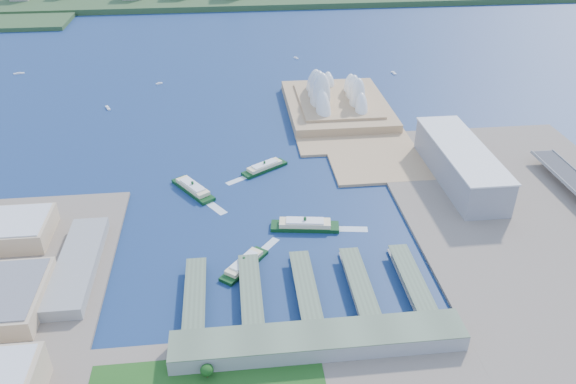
{
  "coord_description": "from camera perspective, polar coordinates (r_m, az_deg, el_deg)",
  "views": [
    {
      "loc": [
        -35.69,
        -404.23,
        290.36
      ],
      "look_at": [
        14.21,
        47.5,
        18.0
      ],
      "focal_mm": 35.0,
      "sensor_mm": 36.0,
      "label": 1
    }
  ],
  "objects": [
    {
      "name": "ground",
      "position": [
        498.99,
        -1.03,
        -4.66
      ],
      "size": [
        3000.0,
        3000.0,
        0.0
      ],
      "primitive_type": "plane",
      "color": "#10254D",
      "rests_on": "ground"
    },
    {
      "name": "east_land",
      "position": [
        533.78,
        26.27,
        -5.51
      ],
      "size": [
        240.0,
        500.0,
        3.0
      ],
      "primitive_type": "cube",
      "color": "#786B5D",
      "rests_on": "ground"
    },
    {
      "name": "peninsula",
      "position": [
        738.34,
        5.44,
        7.76
      ],
      "size": [
        135.0,
        220.0,
        3.0
      ],
      "primitive_type": "cube",
      "color": "tan",
      "rests_on": "ground"
    },
    {
      "name": "opera_house",
      "position": [
        744.79,
        5.07,
        10.52
      ],
      "size": [
        134.0,
        180.0,
        58.0
      ],
      "primitive_type": null,
      "color": "white",
      "rests_on": "peninsula"
    },
    {
      "name": "toaster_building",
      "position": [
        600.43,
        17.08,
        2.76
      ],
      "size": [
        45.0,
        155.0,
        35.0
      ],
      "primitive_type": "cube",
      "color": "gray",
      "rests_on": "east_land"
    },
    {
      "name": "ferry_wharves",
      "position": [
        438.74,
        1.75,
        -9.72
      ],
      "size": [
        184.0,
        90.0,
        9.3
      ],
      "primitive_type": null,
      "color": "#53644C",
      "rests_on": "ground"
    },
    {
      "name": "terminal_building",
      "position": [
        392.71,
        3.15,
        -14.89
      ],
      "size": [
        200.0,
        28.0,
        12.0
      ],
      "primitive_type": "cube",
      "color": "gray",
      "rests_on": "south_land"
    },
    {
      "name": "ferry_a",
      "position": [
        571.19,
        -9.65,
        0.55
      ],
      "size": [
        45.67,
        57.53,
        11.2
      ],
      "primitive_type": null,
      "rotation": [
        0.0,
        0.0,
        0.59
      ],
      "color": "#0E3814",
      "rests_on": "ground"
    },
    {
      "name": "ferry_b",
      "position": [
        603.74,
        -2.4,
        2.7
      ],
      "size": [
        51.73,
        40.53,
        10.04
      ],
      "primitive_type": null,
      "rotation": [
        0.0,
        0.0,
        -0.99
      ],
      "color": "#0E3814",
      "rests_on": "ground"
    },
    {
      "name": "ferry_c",
      "position": [
        464.28,
        -4.48,
        -7.13
      ],
      "size": [
        42.53,
        48.18,
        9.72
      ],
      "primitive_type": null,
      "rotation": [
        0.0,
        0.0,
        2.46
      ],
      "color": "#0E3814",
      "rests_on": "ground"
    },
    {
      "name": "ferry_d",
      "position": [
        507.91,
        1.73,
        -3.15
      ],
      "size": [
        63.18,
        24.41,
        11.64
      ],
      "primitive_type": null,
      "rotation": [
        0.0,
        0.0,
        1.43
      ],
      "color": "#0E3814",
      "rests_on": "ground"
    },
    {
      "name": "boat_a",
      "position": [
        796.75,
        -17.83,
        8.16
      ],
      "size": [
        9.02,
        14.66,
        2.78
      ],
      "primitive_type": null,
      "rotation": [
        0.0,
        0.0,
        0.41
      ],
      "color": "white",
      "rests_on": "ground"
    },
    {
      "name": "boat_b",
      "position": [
        868.59,
        -12.95,
        10.71
      ],
      "size": [
        10.04,
        7.64,
        2.6
      ],
      "primitive_type": null,
      "rotation": [
        0.0,
        0.0,
        2.08
      ],
      "color": "white",
      "rests_on": "ground"
    },
    {
      "name": "boat_c",
      "position": [
        906.17,
        10.69,
        11.81
      ],
      "size": [
        5.34,
        13.26,
        2.9
      ],
      "primitive_type": null,
      "rotation": [
        0.0,
        0.0,
        3.27
      ],
      "color": "white",
      "rests_on": "ground"
    },
    {
      "name": "boat_d",
      "position": [
        983.21,
        -25.67,
        10.82
      ],
      "size": [
        15.83,
        6.64,
        2.61
      ],
      "primitive_type": null,
      "rotation": [
        0.0,
        0.0,
        1.79
      ],
      "color": "white",
      "rests_on": "ground"
    },
    {
      "name": "boat_e",
      "position": [
        964.05,
        0.83,
        13.48
      ],
      "size": [
        7.65,
        10.26,
        2.45
      ],
      "primitive_type": null,
      "rotation": [
        0.0,
        0.0,
        0.51
      ],
      "color": "white",
      "rests_on": "ground"
    }
  ]
}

